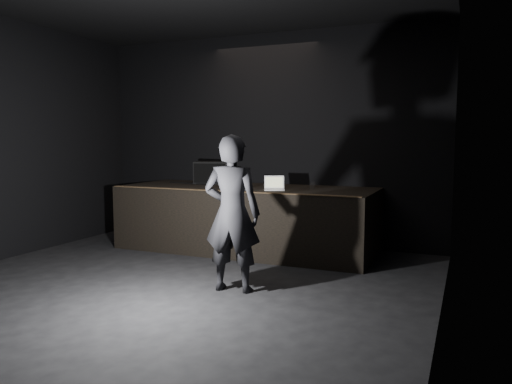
{
  "coord_description": "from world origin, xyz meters",
  "views": [
    {
      "loc": [
        3.21,
        -4.37,
        1.74
      ],
      "look_at": [
        0.35,
        2.3,
        0.98
      ],
      "focal_mm": 35.0,
      "sensor_mm": 36.0,
      "label": 1
    }
  ],
  "objects_px": {
    "beer_can": "(245,183)",
    "stage_monitor": "(212,173)",
    "laptop": "(274,186)",
    "stage_riser": "(247,218)",
    "person": "(232,213)"
  },
  "relations": [
    {
      "from": "beer_can",
      "to": "stage_monitor",
      "type": "bearing_deg",
      "value": 144.8
    },
    {
      "from": "laptop",
      "to": "beer_can",
      "type": "height_order",
      "value": "laptop"
    },
    {
      "from": "stage_riser",
      "to": "stage_monitor",
      "type": "xyz_separation_m",
      "value": [
        -0.8,
        0.34,
        0.69
      ]
    },
    {
      "from": "stage_monitor",
      "to": "stage_riser",
      "type": "bearing_deg",
      "value": -39.24
    },
    {
      "from": "stage_riser",
      "to": "person",
      "type": "relative_size",
      "value": 2.22
    },
    {
      "from": "laptop",
      "to": "stage_monitor",
      "type": "bearing_deg",
      "value": 133.92
    },
    {
      "from": "stage_monitor",
      "to": "laptop",
      "type": "bearing_deg",
      "value": -39.06
    },
    {
      "from": "stage_riser",
      "to": "beer_can",
      "type": "relative_size",
      "value": 22.68
    },
    {
      "from": "person",
      "to": "laptop",
      "type": "bearing_deg",
      "value": -93.17
    },
    {
      "from": "stage_monitor",
      "to": "laptop",
      "type": "relative_size",
      "value": 1.73
    },
    {
      "from": "laptop",
      "to": "person",
      "type": "relative_size",
      "value": 0.21
    },
    {
      "from": "stage_monitor",
      "to": "person",
      "type": "relative_size",
      "value": 0.36
    },
    {
      "from": "stage_riser",
      "to": "laptop",
      "type": "height_order",
      "value": "laptop"
    },
    {
      "from": "laptop",
      "to": "beer_can",
      "type": "xyz_separation_m",
      "value": [
        -0.46,
        -0.06,
        0.03
      ]
    },
    {
      "from": "laptop",
      "to": "beer_can",
      "type": "distance_m",
      "value": 0.46
    }
  ]
}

